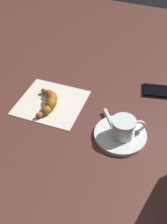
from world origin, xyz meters
TOP-DOWN VIEW (x-y plane):
  - ground_plane at (0.00, 0.00)m, footprint 1.80×1.80m
  - saucer at (0.10, -0.01)m, footprint 0.14×0.14m
  - espresso_cup at (0.11, -0.01)m, footprint 0.09×0.07m
  - teaspoon at (0.09, -0.01)m, footprint 0.09×0.12m
  - sugar_packet at (0.13, 0.02)m, footprint 0.06×0.04m
  - napkin at (-0.13, 0.04)m, footprint 0.21×0.19m
  - croissant at (-0.13, 0.03)m, footprint 0.09×0.13m
  - cell_phone at (0.18, 0.23)m, footprint 0.14×0.09m

SIDE VIEW (x-z plane):
  - ground_plane at x=0.00m, z-range 0.00..0.00m
  - napkin at x=-0.13m, z-range 0.00..0.00m
  - cell_phone at x=0.18m, z-range 0.00..0.01m
  - saucer at x=0.10m, z-range 0.00..0.01m
  - teaspoon at x=0.09m, z-range 0.01..0.02m
  - sugar_packet at x=0.13m, z-range 0.01..0.02m
  - croissant at x=-0.13m, z-range 0.00..0.04m
  - espresso_cup at x=0.11m, z-range 0.01..0.06m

